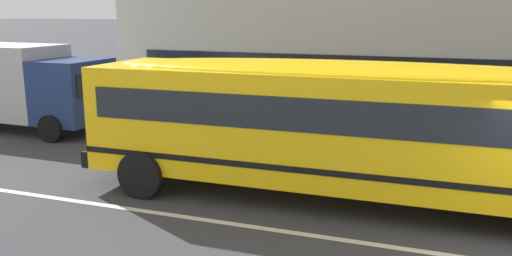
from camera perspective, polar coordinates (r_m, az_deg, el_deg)
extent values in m
cube|color=yellow|center=(10.95, 10.51, 0.27)|extent=(11.24, 2.64, 2.24)
cube|color=black|center=(13.26, -14.74, -1.95)|extent=(0.22, 2.55, 0.37)
cube|color=black|center=(10.87, 10.59, 2.35)|extent=(10.57, 2.67, 0.65)
cube|color=black|center=(11.11, 10.37, -3.08)|extent=(11.26, 2.67, 0.12)
ellipsoid|color=yellow|center=(10.77, 10.75, 6.11)|extent=(10.79, 2.43, 0.37)
cylinder|color=black|center=(13.67, -6.73, -1.98)|extent=(1.02, 0.29, 1.02)
cylinder|color=black|center=(11.53, -12.31, -4.96)|extent=(1.02, 0.29, 1.02)
cube|color=navy|center=(17.83, -19.18, 3.81)|extent=(1.86, 2.25, 2.00)
cube|color=black|center=(17.20, -16.90, 4.68)|extent=(0.09, 1.85, 0.70)
cube|color=#B7B7BC|center=(19.87, -25.85, 4.68)|extent=(4.26, 2.31, 2.40)
cylinder|color=black|center=(18.83, -16.80, 1.32)|extent=(0.85, 0.28, 0.84)
cylinder|color=black|center=(17.19, -21.30, -0.05)|extent=(0.85, 0.28, 0.84)
cylinder|color=black|center=(21.20, -24.44, 1.94)|extent=(0.85, 0.28, 0.84)
cube|color=black|center=(18.20, 6.99, 6.18)|extent=(13.57, 0.04, 1.10)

